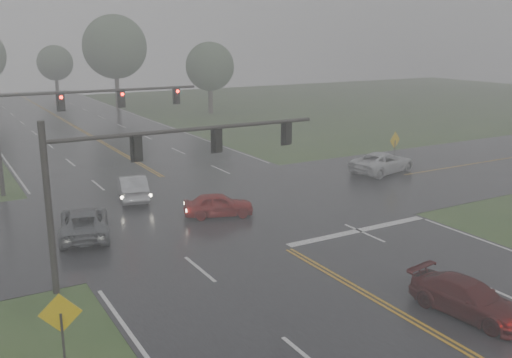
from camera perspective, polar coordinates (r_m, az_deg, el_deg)
main_road at (r=31.38m, az=-2.74°, el=-3.66°), size 18.00×160.00×0.02m
cross_street at (r=33.09m, az=-4.34°, el=-2.73°), size 120.00×14.00×0.02m
stop_bar at (r=29.36m, az=10.25°, el=-5.15°), size 8.50×0.50×0.01m
sedan_maroon at (r=22.04m, az=20.31°, el=-12.60°), size 2.35×4.49×1.24m
sedan_red at (r=31.26m, az=-3.75°, el=-3.74°), size 4.07×2.68×1.29m
sedan_silver at (r=35.23m, az=-12.18°, el=-1.96°), size 2.47×4.67×1.46m
car_grey at (r=29.46m, az=-16.72°, el=-5.47°), size 3.39×5.34×1.37m
pickup_white at (r=42.01m, az=12.51°, el=0.62°), size 5.72×3.50×1.48m
signal_gantry_near at (r=22.98m, az=-11.42°, el=1.49°), size 11.81×0.29×6.65m
signal_gantry_far at (r=38.16m, az=-18.54°, el=6.36°), size 13.13×0.35×6.93m
sign_diamond_west at (r=17.03m, az=-18.88°, el=-13.58°), size 1.14×0.34×2.80m
sign_diamond_east at (r=42.21m, az=13.70°, el=3.34°), size 1.19×0.32×2.90m
tree_ne_a at (r=79.28m, az=-13.94°, el=12.70°), size 8.39×8.39×12.33m
tree_e_near at (r=72.32m, az=-4.64°, el=11.15°), size 6.04×6.04×8.87m
tree_n_far at (r=97.07m, az=-19.45°, el=10.89°), size 5.56×5.56×8.16m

